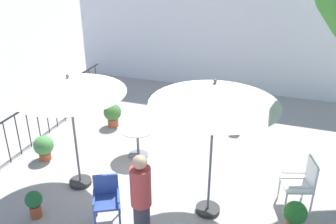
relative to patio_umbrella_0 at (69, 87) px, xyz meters
name	(u,v)px	position (x,y,z in m)	size (l,w,h in m)	color
ground_plane	(163,163)	(1.33, 1.26, -2.10)	(60.00, 60.00, 0.00)	#A19993
villa_facade	(215,33)	(1.33, 6.14, -0.31)	(9.32, 0.30, 3.58)	white
terrace_railing	(37,115)	(-1.87, 1.26, -1.42)	(0.03, 6.09, 1.01)	black
patio_umbrella_0	(69,87)	(0.00, 0.00, 0.00)	(2.05, 2.05, 2.34)	#2D2D2D
patio_umbrella_1	(214,95)	(2.62, 0.02, 0.19)	(2.09, 2.09, 2.56)	#2D2D2D
cafe_table_0	(138,136)	(0.69, 1.35, -1.60)	(0.81, 0.81, 0.71)	white
patio_chair_0	(303,181)	(4.17, 0.71, -1.55)	(0.62, 0.62, 0.98)	white
patio_chair_1	(106,196)	(1.01, -0.77, -1.59)	(0.61, 0.62, 0.86)	#324B96
potted_plant_0	(295,214)	(4.10, 0.06, -1.80)	(0.39, 0.39, 0.54)	#AC5A3A
potted_plant_1	(231,109)	(2.40, 3.55, -1.64)	(0.33, 0.33, 0.88)	#B15D40
potted_plant_2	(113,114)	(-0.50, 2.48, -1.74)	(0.45, 0.45, 0.63)	#B05637
potted_plant_3	(237,123)	(2.61, 3.18, -1.84)	(0.30, 0.30, 0.46)	#AA5A2B
potted_plant_4	(96,88)	(-1.69, 3.79, -1.66)	(0.38, 0.38, 0.84)	#934E3C
potted_plant_5	(44,147)	(-1.22, 0.55, -1.78)	(0.44, 0.44, 0.57)	#BC5431
potted_plant_6	(171,103)	(0.69, 3.75, -1.81)	(0.37, 0.37, 0.55)	brown
potted_plant_7	(34,203)	(-0.24, -1.10, -1.80)	(0.30, 0.30, 0.53)	#A44828
standing_person	(141,201)	(1.80, -1.09, -1.24)	(0.40, 0.40, 1.68)	#33333D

